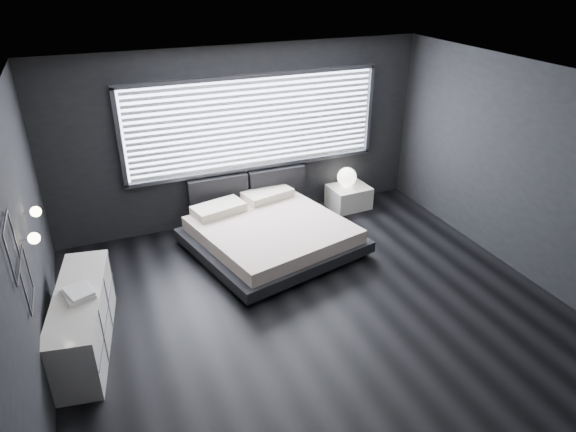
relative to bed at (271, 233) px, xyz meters
name	(u,v)px	position (x,y,z in m)	size (l,w,h in m)	color
room	(317,208)	(-0.02, -1.59, 1.14)	(6.04, 6.00, 2.80)	black
window	(255,124)	(0.18, 1.11, 1.35)	(4.14, 0.09, 1.52)	white
headboard	(248,188)	(0.01, 1.05, 0.31)	(1.96, 0.16, 0.52)	black
sconce_near	(34,238)	(-2.91, -1.54, 1.34)	(0.18, 0.11, 0.11)	silver
sconce_far	(35,212)	(-2.91, -0.94, 1.34)	(0.18, 0.11, 0.11)	silver
wall_art_upper	(12,247)	(-3.00, -2.14, 1.59)	(0.01, 0.48, 0.48)	#47474C
wall_art_lower	(27,280)	(-3.00, -1.89, 1.12)	(0.01, 0.48, 0.48)	#47474C
bed	(271,233)	(0.00, 0.00, 0.00)	(2.64, 2.56, 0.57)	black
nightstand	(349,197)	(1.76, 0.83, -0.07)	(0.66, 0.55, 0.39)	silver
orb_lamp	(347,177)	(1.73, 0.88, 0.29)	(0.33, 0.33, 0.33)	white
dresser	(83,320)	(-2.67, -1.23, 0.09)	(0.78, 1.84, 0.71)	silver
book_stack	(78,293)	(-2.65, -1.28, 0.48)	(0.36, 0.42, 0.08)	white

